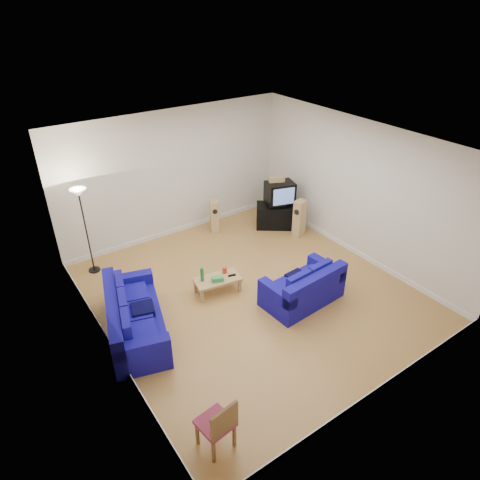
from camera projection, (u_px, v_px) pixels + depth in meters
room at (252, 229)px, 8.26m from camera, size 6.01×6.51×3.21m
sofa_three_seat at (133, 320)px, 7.81m from camera, size 1.51×2.36×0.84m
sofa_loveseat at (304, 289)px, 8.63m from camera, size 1.67×1.01×0.81m
coffee_table at (217, 281)px, 8.91m from camera, size 1.02×0.63×0.35m
bottle at (202, 275)px, 8.74m from camera, size 0.08×0.08×0.31m
tissue_box at (218, 279)px, 8.79m from camera, size 0.27×0.21×0.10m
red_canister at (225, 270)px, 9.03m from camera, size 0.12×0.12×0.13m
remote at (232, 275)px, 8.97m from camera, size 0.18×0.09×0.02m
tv_stand at (276, 216)px, 11.42m from camera, size 1.15×1.06×0.62m
av_receiver at (278, 204)px, 11.22m from camera, size 0.54×0.52×0.10m
television at (280, 193)px, 11.06m from camera, size 0.83×0.70×0.55m
centre_speaker at (277, 179)px, 10.95m from camera, size 0.43×0.31×0.14m
speaker_left at (214, 216)px, 11.11m from camera, size 0.28×0.31×0.87m
speaker_right at (299, 218)px, 10.89m from camera, size 0.34×0.29×0.99m
floor_lamp at (81, 204)px, 8.90m from camera, size 0.35×0.35×2.02m
dining_chair at (218, 424)px, 5.72m from camera, size 0.50×0.50×0.93m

